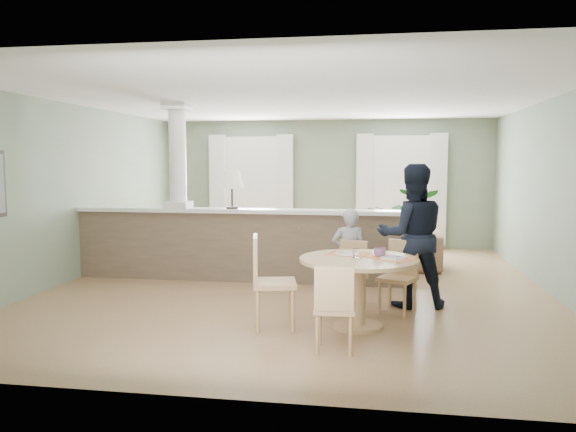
% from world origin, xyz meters
% --- Properties ---
extents(ground, '(8.00, 8.00, 0.00)m').
position_xyz_m(ground, '(0.00, 0.00, 0.00)').
color(ground, '#A78458').
rests_on(ground, ground).
extents(room_shell, '(7.02, 8.02, 2.71)m').
position_xyz_m(room_shell, '(-0.03, 0.63, 1.81)').
color(room_shell, gray).
rests_on(room_shell, ground).
extents(pony_wall, '(5.32, 0.38, 2.70)m').
position_xyz_m(pony_wall, '(-0.99, 0.20, 0.71)').
color(pony_wall, '#755E4B').
rests_on(pony_wall, ground).
extents(sofa, '(3.07, 1.27, 0.89)m').
position_xyz_m(sofa, '(0.69, 1.78, 0.44)').
color(sofa, '#835D47').
rests_on(sofa, ground).
extents(houseplant, '(1.30, 1.14, 1.38)m').
position_xyz_m(houseplant, '(1.57, 1.60, 0.69)').
color(houseplant, '#2B6227').
rests_on(houseplant, ground).
extents(dining_table, '(1.29, 1.29, 0.88)m').
position_xyz_m(dining_table, '(0.94, -1.96, 0.62)').
color(dining_table, tan).
rests_on(dining_table, ground).
extents(chair_far_boy, '(0.49, 0.49, 0.85)m').
position_xyz_m(chair_far_boy, '(0.81, -1.18, 0.47)').
color(chair_far_boy, tan).
rests_on(chair_far_boy, ground).
extents(chair_far_man, '(0.52, 0.52, 0.87)m').
position_xyz_m(chair_far_man, '(1.41, -1.22, 0.48)').
color(chair_far_man, tan).
rests_on(chair_far_man, ground).
extents(chair_near, '(0.40, 0.40, 0.86)m').
position_xyz_m(chair_near, '(0.74, -2.81, 0.47)').
color(chair_near, tan).
rests_on(chair_near, ground).
extents(chair_side, '(0.55, 0.55, 1.02)m').
position_xyz_m(chair_side, '(-0.05, -2.12, 0.56)').
color(chair_side, tan).
rests_on(chair_side, ground).
extents(child_person, '(0.50, 0.38, 1.22)m').
position_xyz_m(child_person, '(0.77, -0.77, 0.61)').
color(child_person, '#99999E').
rests_on(child_person, ground).
extents(man_person, '(0.97, 0.81, 1.80)m').
position_xyz_m(man_person, '(1.56, -0.92, 0.90)').
color(man_person, black).
rests_on(man_person, ground).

